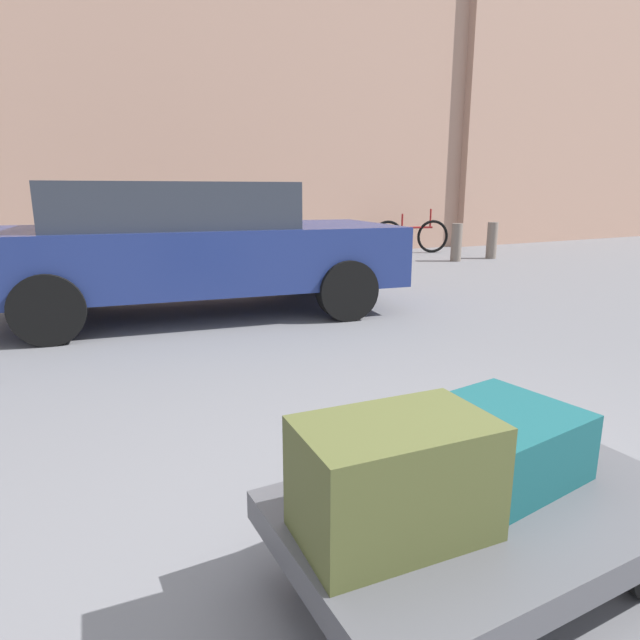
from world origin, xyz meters
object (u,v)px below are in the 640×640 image
bollard_kerb_mid (383,246)px  duffel_bag_olive_rear_right (394,477)px  suitcase_teal_front_right (492,444)px  parked_car (192,245)px  bicycle_leaning (410,236)px  bollard_kerb_near (312,250)px  bollard_corner (492,240)px  luggage_cart (486,517)px  bollard_kerb_far (456,242)px

bollard_kerb_mid → duffel_bag_olive_rear_right: bearing=-123.9°
suitcase_teal_front_right → parked_car: 4.58m
parked_car → bicycle_leaning: size_ratio=2.66×
bollard_kerb_near → bollard_corner: bearing=0.0°
luggage_cart → parked_car: parked_car is taller
bollard_kerb_mid → suitcase_teal_front_right: bearing=-121.4°
bollard_kerb_near → duffel_bag_olive_rear_right: bearing=-114.8°
parked_car → bollard_kerb_far: 6.16m
luggage_cart → bollard_corner: (6.90, 6.89, 0.09)m
bicycle_leaning → bollard_kerb_mid: bicycle_leaning is taller
bollard_kerb_mid → luggage_cart: bearing=-121.7°
bollard_kerb_mid → bollard_corner: same height
bollard_kerb_near → bicycle_leaning: bearing=25.8°
parked_car → suitcase_teal_front_right: bearing=-91.6°
bicycle_leaning → bollard_kerb_near: (-3.22, -1.55, -0.01)m
bollard_corner → bollard_kerb_far: bearing=180.0°
duffel_bag_olive_rear_right → bollard_corner: (7.29, 6.89, -0.15)m
suitcase_teal_front_right → bollard_kerb_near: bollard_kerb_near is taller
luggage_cart → bicycle_leaning: bearing=54.5°
bicycle_leaning → bollard_corner: size_ratio=2.32×
bollard_corner → luggage_cart: bearing=-135.0°
duffel_bag_olive_rear_right → bollard_kerb_near: (3.19, 6.89, -0.15)m
suitcase_teal_front_right → parked_car: parked_car is taller
duffel_bag_olive_rear_right → bollard_kerb_mid: 8.31m
bollard_kerb_near → bollard_kerb_mid: same height
suitcase_teal_front_right → bicycle_leaning: 10.23m
parked_car → bollard_corner: bearing=18.4°
bicycle_leaning → bollard_corner: (0.87, -1.55, -0.01)m
parked_car → bollard_kerb_near: bearing=40.7°
luggage_cart → bollard_kerb_near: bearing=67.8°
duffel_bag_olive_rear_right → bollard_kerb_far: bearing=51.5°
parked_car → bollard_kerb_near: (2.57, 2.21, -0.39)m
suitcase_teal_front_right → duffel_bag_olive_rear_right: bearing=-174.8°
luggage_cart → bollard_corner: bearing=45.0°
parked_car → bollard_kerb_near: size_ratio=6.18×
bollard_kerb_mid → bollard_corner: size_ratio=1.00×
suitcase_teal_front_right → bollard_corner: (6.79, 6.78, -0.09)m
bollard_kerb_near → bollard_corner: same height
bollard_kerb_mid → bollard_corner: bearing=0.0°
suitcase_teal_front_right → bollard_kerb_mid: size_ratio=0.79×
bollard_kerb_mid → bollard_kerb_far: (1.72, 0.00, 0.00)m
luggage_cart → bollard_corner: size_ratio=1.89×
duffel_bag_olive_rear_right → bicycle_leaning: 10.60m
duffel_bag_olive_rear_right → bollard_kerb_far: size_ratio=0.77×
bicycle_leaning → bollard_kerb_mid: size_ratio=2.32×
parked_car → bicycle_leaning: 6.92m
duffel_bag_olive_rear_right → bollard_kerb_far: (6.35, 6.89, -0.15)m
suitcase_teal_front_right → bollard_kerb_far: bearing=42.6°
luggage_cart → parked_car: 4.71m
bollard_kerb_far → bollard_corner: bearing=0.0°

